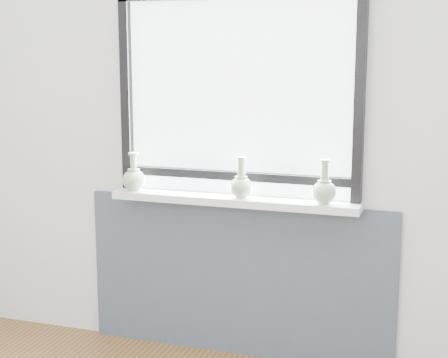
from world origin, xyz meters
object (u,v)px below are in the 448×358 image
(vase_b, at_px, (241,185))
(vase_c, at_px, (324,190))
(vase_a, at_px, (134,178))
(windowsill, at_px, (234,200))

(vase_b, xyz_separation_m, vase_c, (0.43, -0.00, 0.00))
(vase_a, xyz_separation_m, vase_c, (1.04, -0.00, 0.00))
(vase_a, height_order, vase_c, vase_c)
(windowsill, bearing_deg, vase_b, -24.02)
(vase_a, bearing_deg, vase_c, -0.22)
(vase_b, bearing_deg, windowsill, 155.98)
(vase_a, distance_m, vase_c, 1.04)
(vase_b, relative_size, vase_c, 0.96)
(vase_c, bearing_deg, windowsill, 176.91)
(windowsill, height_order, vase_a, vase_a)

